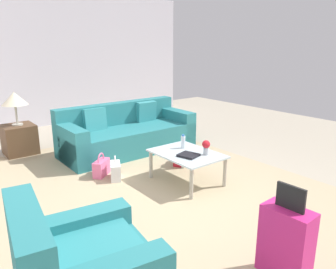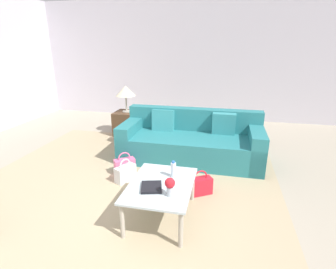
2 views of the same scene
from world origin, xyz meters
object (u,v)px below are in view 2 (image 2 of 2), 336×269
at_px(couch, 191,142).
at_px(water_bottle, 173,170).
at_px(flower_vase, 170,185).
at_px(handbag_pink, 125,166).
at_px(coffee_table, 161,188).
at_px(handbag_red, 200,186).
at_px(side_table, 127,123).
at_px(handbag_white, 125,173).
at_px(table_lamp, 126,91).
at_px(coffee_table_book, 151,187).

distance_m(couch, water_bottle, 1.61).
height_order(flower_vase, handbag_pink, flower_vase).
relative_size(coffee_table, water_bottle, 4.79).
bearing_deg(handbag_red, flower_vase, 163.44).
distance_m(couch, side_table, 1.89).
distance_m(water_bottle, handbag_pink, 1.28).
bearing_deg(handbag_pink, water_bottle, -129.08).
distance_m(couch, handbag_red, 1.25).
xyz_separation_m(couch, handbag_red, (-1.20, -0.29, -0.17)).
bearing_deg(handbag_red, handbag_white, 83.49).
bearing_deg(water_bottle, flower_vase, -173.21).
xyz_separation_m(water_bottle, table_lamp, (2.60, 1.60, 0.45)).
relative_size(flower_vase, side_table, 0.39).
xyz_separation_m(side_table, handbag_red, (-2.20, -1.89, -0.13)).
bearing_deg(table_lamp, side_table, 0.00).
relative_size(flower_vase, handbag_pink, 0.57).
xyz_separation_m(table_lamp, handbag_red, (-2.20, -1.89, -0.86)).
bearing_deg(handbag_red, side_table, 40.69).
bearing_deg(table_lamp, handbag_white, -159.77).
relative_size(side_table, handbag_pink, 1.47).
bearing_deg(couch, side_table, 57.92).
height_order(flower_vase, handbag_red, flower_vase).
bearing_deg(side_table, table_lamp, 0.00).
bearing_deg(flower_vase, table_lamp, 28.65).
bearing_deg(coffee_table, handbag_pink, 41.09).
height_order(coffee_table, handbag_red, coffee_table).
xyz_separation_m(water_bottle, coffee_table_book, (-0.32, 0.18, -0.08)).
height_order(table_lamp, handbag_red, table_lamp).
bearing_deg(coffee_table_book, handbag_pink, 19.73).
relative_size(couch, side_table, 4.60).
relative_size(handbag_red, handbag_pink, 1.00).
bearing_deg(table_lamp, flower_vase, -151.35).
bearing_deg(handbag_white, water_bottle, -122.21).
bearing_deg(water_bottle, coffee_table_book, 150.64).
bearing_deg(side_table, handbag_red, -139.31).
height_order(couch, side_table, couch).
bearing_deg(handbag_red, handbag_pink, 73.48).
distance_m(side_table, handbag_white, 2.21).
height_order(table_lamp, handbag_white, table_lamp).
bearing_deg(handbag_pink, couch, -48.45).
height_order(table_lamp, handbag_pink, table_lamp).
distance_m(water_bottle, handbag_red, 0.64).
xyz_separation_m(coffee_table_book, table_lamp, (2.92, 1.42, 0.53)).
height_order(flower_vase, table_lamp, table_lamp).
relative_size(coffee_table, handbag_red, 2.73).
bearing_deg(couch, flower_vase, -178.58).
distance_m(couch, flower_vase, 2.04).
height_order(coffee_table, handbag_pink, coffee_table).
bearing_deg(coffee_table, side_table, 28.18).
bearing_deg(coffee_table_book, table_lamp, 10.61).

